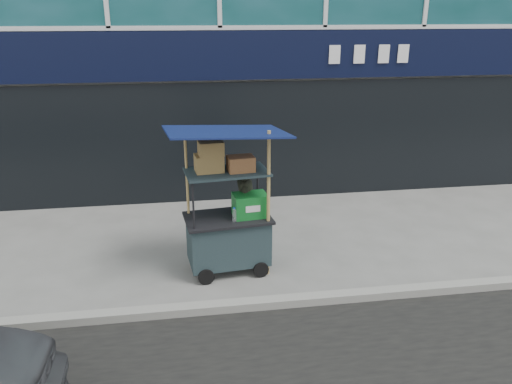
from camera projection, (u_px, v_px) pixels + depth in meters
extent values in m
plane|color=#64635F|center=(250.00, 300.00, 6.77)|extent=(80.00, 80.00, 0.00)
cube|color=gray|center=(252.00, 304.00, 6.56)|extent=(80.00, 0.18, 0.12)
cube|color=black|center=(221.00, 56.00, 9.36)|extent=(15.68, 0.06, 0.90)
cube|color=black|center=(223.00, 143.00, 9.98)|extent=(15.68, 0.04, 2.40)
cube|color=#1A282C|center=(228.00, 240.00, 7.42)|extent=(1.23, 0.80, 0.68)
cylinder|color=black|center=(206.00, 277.00, 7.12)|extent=(0.24, 0.07, 0.23)
cylinder|color=black|center=(261.00, 270.00, 7.32)|extent=(0.24, 0.07, 0.23)
cube|color=black|center=(228.00, 218.00, 7.30)|extent=(1.32, 0.89, 0.04)
cylinder|color=black|center=(193.00, 207.00, 6.78)|extent=(0.03, 0.03, 0.73)
cylinder|color=black|center=(268.00, 200.00, 7.04)|extent=(0.03, 0.03, 0.73)
cylinder|color=black|center=(188.00, 193.00, 7.31)|extent=(0.03, 0.03, 0.73)
cylinder|color=black|center=(258.00, 186.00, 7.57)|extent=(0.03, 0.03, 0.73)
cube|color=#1A282C|center=(227.00, 172.00, 7.05)|extent=(1.23, 0.80, 0.03)
cylinder|color=#A88C4C|center=(268.00, 206.00, 7.08)|extent=(0.05, 0.05, 2.18)
cylinder|color=#A88C4C|center=(188.00, 202.00, 7.36)|extent=(0.04, 0.04, 2.08)
cube|color=#0C1144|center=(226.00, 132.00, 6.85)|extent=(1.77, 1.34, 0.19)
cube|color=#0D571B|center=(250.00, 205.00, 7.27)|extent=(0.52, 0.39, 0.34)
cylinder|color=silver|center=(234.00, 215.00, 7.09)|extent=(0.07, 0.07, 0.19)
cylinder|color=blue|center=(234.00, 208.00, 7.06)|extent=(0.03, 0.03, 0.02)
cube|color=olive|center=(209.00, 163.00, 6.99)|extent=(0.42, 0.33, 0.24)
cube|color=olive|center=(241.00, 164.00, 7.01)|extent=(0.40, 0.31, 0.21)
cube|color=olive|center=(211.00, 148.00, 6.91)|extent=(0.37, 0.29, 0.19)
imported|color=black|center=(247.00, 211.00, 7.56)|extent=(0.50, 0.67, 1.67)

